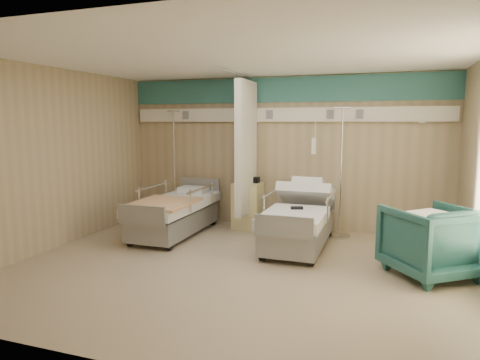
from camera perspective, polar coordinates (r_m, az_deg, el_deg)
name	(u,v)px	position (r m, az deg, el deg)	size (l,w,h in m)	color
ground	(236,268)	(5.92, -0.56, -11.69)	(6.00, 5.00, 0.00)	#9E896C
room_walls	(240,130)	(5.83, -0.03, 6.71)	(6.04, 5.04, 2.82)	tan
bed_right	(299,227)	(6.88, 7.86, -6.24)	(1.00, 2.16, 0.63)	silver
bed_left	(175,217)	(7.60, -8.68, -4.91)	(1.00, 2.16, 0.63)	silver
bedside_cabinet	(248,205)	(7.99, 1.03, -3.39)	(0.50, 0.48, 0.85)	#DBCE89
visitor_armchair	(431,241)	(6.02, 24.10, -7.46)	(0.98, 1.01, 0.92)	#20524D
waffle_blanket	(432,203)	(5.92, 24.19, -2.82)	(0.64, 0.57, 0.07)	white
iv_stand_right	(340,211)	(7.53, 13.13, -4.06)	(0.40, 0.40, 2.22)	silver
iv_stand_left	(175,199)	(8.61, -8.63, -2.50)	(0.39, 0.39, 2.20)	silver
call_remote	(297,208)	(6.68, 7.59, -3.70)	(0.19, 0.08, 0.04)	black
tan_blanket	(163,203)	(7.12, -10.28, -3.04)	(0.94, 1.19, 0.04)	tan
toiletry_bag	(254,180)	(7.93, 1.88, 0.03)	(0.20, 0.13, 0.11)	black
white_cup	(244,179)	(8.06, 0.51, 0.19)	(0.08, 0.08, 0.12)	white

